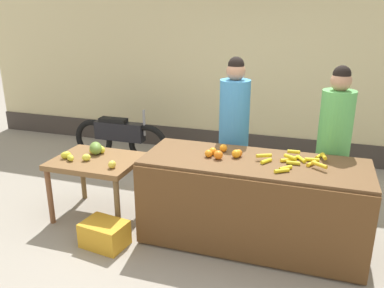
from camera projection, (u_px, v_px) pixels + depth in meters
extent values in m
plane|color=gray|center=(204.00, 232.00, 4.30)|extent=(24.00, 24.00, 0.00)
cube|color=beige|center=(254.00, 55.00, 6.19)|extent=(9.82, 0.20, 3.25)
cube|color=#3F3833|center=(248.00, 144.00, 6.56)|extent=(9.82, 0.04, 0.36)
cube|color=brown|center=(252.00, 202.00, 4.01)|extent=(2.20, 0.80, 0.90)
cube|color=brown|center=(244.00, 222.00, 3.63)|extent=(2.20, 0.03, 0.84)
cube|color=brown|center=(96.00, 161.00, 4.46)|extent=(0.94, 0.75, 0.06)
cylinder|color=brown|center=(50.00, 197.00, 4.40)|extent=(0.06, 0.06, 0.65)
cylinder|color=brown|center=(117.00, 208.00, 4.15)|extent=(0.06, 0.06, 0.65)
cylinder|color=brown|center=(83.00, 175.00, 4.99)|extent=(0.06, 0.06, 0.65)
cylinder|color=brown|center=(144.00, 183.00, 4.74)|extent=(0.06, 0.06, 0.65)
cylinder|color=yellow|center=(294.00, 158.00, 3.87)|extent=(0.10, 0.13, 0.04)
cylinder|color=gold|center=(319.00, 156.00, 3.92)|extent=(0.08, 0.13, 0.04)
cylinder|color=gold|center=(293.00, 163.00, 3.75)|extent=(0.13, 0.04, 0.04)
cylinder|color=yellow|center=(312.00, 160.00, 3.83)|extent=(0.14, 0.05, 0.04)
cylinder|color=yellow|center=(286.00, 168.00, 3.63)|extent=(0.12, 0.12, 0.04)
cylinder|color=yellow|center=(266.00, 161.00, 3.80)|extent=(0.10, 0.13, 0.04)
cylinder|color=gold|center=(288.00, 160.00, 3.82)|extent=(0.16, 0.10, 0.04)
cylinder|color=yellow|center=(301.00, 159.00, 3.85)|extent=(0.10, 0.14, 0.04)
cylinder|color=gold|center=(311.00, 164.00, 3.74)|extent=(0.10, 0.13, 0.04)
cylinder|color=yellow|center=(282.00, 171.00, 3.57)|extent=(0.14, 0.11, 0.04)
cylinder|color=gold|center=(319.00, 165.00, 3.63)|extent=(0.15, 0.12, 0.04)
cylinder|color=gold|center=(294.00, 152.00, 3.96)|extent=(0.13, 0.04, 0.04)
cylinder|color=gold|center=(290.00, 157.00, 3.82)|extent=(0.13, 0.09, 0.04)
cylinder|color=gold|center=(324.00, 156.00, 3.83)|extent=(0.06, 0.13, 0.04)
cylinder|color=gold|center=(264.00, 156.00, 3.85)|extent=(0.15, 0.10, 0.04)
sphere|color=orange|center=(223.00, 148.00, 4.09)|extent=(0.08, 0.08, 0.08)
sphere|color=orange|center=(218.00, 155.00, 3.88)|extent=(0.09, 0.09, 0.09)
sphere|color=orange|center=(208.00, 154.00, 3.94)|extent=(0.08, 0.08, 0.08)
sphere|color=orange|center=(236.00, 154.00, 3.92)|extent=(0.08, 0.08, 0.08)
sphere|color=orange|center=(239.00, 153.00, 3.96)|extent=(0.07, 0.07, 0.07)
sphere|color=orange|center=(213.00, 151.00, 4.00)|extent=(0.08, 0.08, 0.08)
ellipsoid|color=yellow|center=(102.00, 150.00, 4.60)|extent=(0.13, 0.12, 0.09)
ellipsoid|color=yellow|center=(66.00, 155.00, 4.44)|extent=(0.14, 0.14, 0.08)
ellipsoid|color=yellow|center=(86.00, 157.00, 4.37)|extent=(0.12, 0.12, 0.08)
ellipsoid|color=yellow|center=(112.00, 164.00, 4.16)|extent=(0.09, 0.10, 0.08)
ellipsoid|color=yellow|center=(94.00, 150.00, 4.58)|extent=(0.13, 0.13, 0.09)
ellipsoid|color=yellow|center=(70.00, 158.00, 4.37)|extent=(0.13, 0.12, 0.07)
ellipsoid|color=olive|center=(96.00, 148.00, 4.57)|extent=(0.24, 0.26, 0.14)
cylinder|color=#33333D|center=(232.00, 181.00, 4.73)|extent=(0.29, 0.29, 0.70)
cylinder|color=#3F8CCC|center=(234.00, 118.00, 4.47)|extent=(0.34, 0.34, 0.86)
sphere|color=tan|center=(236.00, 71.00, 4.31)|extent=(0.21, 0.21, 0.21)
sphere|color=black|center=(236.00, 65.00, 4.28)|extent=(0.18, 0.18, 0.18)
cylinder|color=#33333D|center=(327.00, 196.00, 4.37)|extent=(0.29, 0.29, 0.69)
cylinder|color=#59B259|center=(335.00, 130.00, 4.12)|extent=(0.34, 0.34, 0.84)
sphere|color=tan|center=(341.00, 81.00, 3.96)|extent=(0.21, 0.21, 0.21)
sphere|color=black|center=(342.00, 74.00, 3.94)|extent=(0.18, 0.18, 0.18)
torus|color=black|center=(148.00, 145.00, 6.07)|extent=(0.65, 0.09, 0.65)
torus|color=black|center=(94.00, 139.00, 6.35)|extent=(0.65, 0.09, 0.65)
cube|color=black|center=(120.00, 131.00, 6.15)|extent=(0.80, 0.18, 0.28)
cube|color=black|center=(113.00, 121.00, 6.13)|extent=(0.44, 0.16, 0.08)
cylinder|color=gray|center=(144.00, 123.00, 5.97)|extent=(0.04, 0.04, 0.40)
cube|color=gold|center=(105.00, 234.00, 4.03)|extent=(0.48, 0.38, 0.26)
ellipsoid|color=tan|center=(181.00, 178.00, 5.13)|extent=(0.44, 0.46, 0.46)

